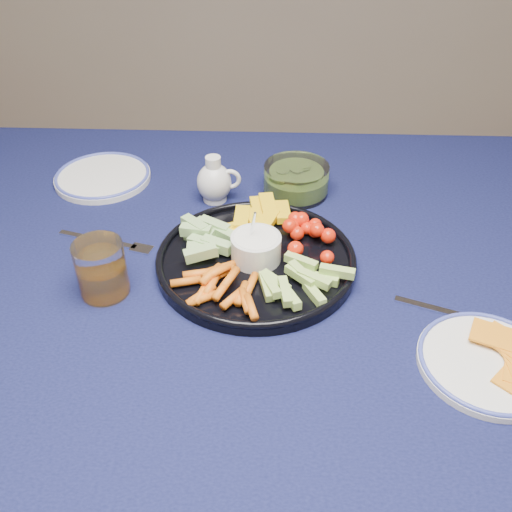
{
  "coord_description": "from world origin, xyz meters",
  "views": [
    {
      "loc": [
        0.09,
        -0.71,
        1.34
      ],
      "look_at": [
        0.06,
        0.03,
        0.77
      ],
      "focal_mm": 40.0,
      "sensor_mm": 36.0,
      "label": 1
    }
  ],
  "objects_px": {
    "creamer_pitcher": "(215,182)",
    "crudite_platter": "(255,256)",
    "cheese_plate": "(488,361)",
    "dining_table": "(219,315)",
    "side_plate_extra": "(103,176)",
    "juice_tumbler": "(102,272)",
    "pickle_bowl": "(296,181)"
  },
  "relations": [
    {
      "from": "creamer_pitcher",
      "to": "side_plate_extra",
      "type": "bearing_deg",
      "value": 164.51
    },
    {
      "from": "crudite_platter",
      "to": "cheese_plate",
      "type": "distance_m",
      "value": 0.38
    },
    {
      "from": "creamer_pitcher",
      "to": "cheese_plate",
      "type": "distance_m",
      "value": 0.58
    },
    {
      "from": "crudite_platter",
      "to": "pickle_bowl",
      "type": "relative_size",
      "value": 2.6
    },
    {
      "from": "pickle_bowl",
      "to": "side_plate_extra",
      "type": "height_order",
      "value": "pickle_bowl"
    },
    {
      "from": "crudite_platter",
      "to": "creamer_pitcher",
      "type": "relative_size",
      "value": 3.58
    },
    {
      "from": "dining_table",
      "to": "side_plate_extra",
      "type": "bearing_deg",
      "value": 131.32
    },
    {
      "from": "juice_tumbler",
      "to": "side_plate_extra",
      "type": "bearing_deg",
      "value": 104.94
    },
    {
      "from": "crudite_platter",
      "to": "cheese_plate",
      "type": "bearing_deg",
      "value": -32.25
    },
    {
      "from": "side_plate_extra",
      "to": "crudite_platter",
      "type": "bearing_deg",
      "value": -39.7
    },
    {
      "from": "dining_table",
      "to": "cheese_plate",
      "type": "bearing_deg",
      "value": -24.42
    },
    {
      "from": "crudite_platter",
      "to": "creamer_pitcher",
      "type": "xyz_separation_m",
      "value": [
        -0.08,
        0.2,
        0.02
      ]
    },
    {
      "from": "dining_table",
      "to": "juice_tumbler",
      "type": "relative_size",
      "value": 18.36
    },
    {
      "from": "dining_table",
      "to": "crudite_platter",
      "type": "xyz_separation_m",
      "value": [
        0.06,
        0.03,
        0.11
      ]
    },
    {
      "from": "crudite_platter",
      "to": "cheese_plate",
      "type": "height_order",
      "value": "crudite_platter"
    },
    {
      "from": "crudite_platter",
      "to": "creamer_pitcher",
      "type": "distance_m",
      "value": 0.22
    },
    {
      "from": "creamer_pitcher",
      "to": "crudite_platter",
      "type": "bearing_deg",
      "value": -67.26
    },
    {
      "from": "creamer_pitcher",
      "to": "juice_tumbler",
      "type": "bearing_deg",
      "value": -118.06
    },
    {
      "from": "creamer_pitcher",
      "to": "side_plate_extra",
      "type": "distance_m",
      "value": 0.25
    },
    {
      "from": "dining_table",
      "to": "pickle_bowl",
      "type": "height_order",
      "value": "pickle_bowl"
    },
    {
      "from": "creamer_pitcher",
      "to": "dining_table",
      "type": "bearing_deg",
      "value": -84.13
    },
    {
      "from": "dining_table",
      "to": "cheese_plate",
      "type": "relative_size",
      "value": 8.82
    },
    {
      "from": "creamer_pitcher",
      "to": "cheese_plate",
      "type": "xyz_separation_m",
      "value": [
        0.41,
        -0.41,
        -0.03
      ]
    },
    {
      "from": "dining_table",
      "to": "creamer_pitcher",
      "type": "distance_m",
      "value": 0.27
    },
    {
      "from": "creamer_pitcher",
      "to": "pickle_bowl",
      "type": "height_order",
      "value": "creamer_pitcher"
    },
    {
      "from": "creamer_pitcher",
      "to": "side_plate_extra",
      "type": "height_order",
      "value": "creamer_pitcher"
    },
    {
      "from": "cheese_plate",
      "to": "pickle_bowl",
      "type": "bearing_deg",
      "value": 120.03
    },
    {
      "from": "cheese_plate",
      "to": "dining_table",
      "type": "bearing_deg",
      "value": 155.58
    },
    {
      "from": "creamer_pitcher",
      "to": "pickle_bowl",
      "type": "distance_m",
      "value": 0.16
    },
    {
      "from": "creamer_pitcher",
      "to": "juice_tumbler",
      "type": "distance_m",
      "value": 0.31
    },
    {
      "from": "dining_table",
      "to": "creamer_pitcher",
      "type": "xyz_separation_m",
      "value": [
        -0.02,
        0.23,
        0.13
      ]
    },
    {
      "from": "pickle_bowl",
      "to": "juice_tumbler",
      "type": "xyz_separation_m",
      "value": [
        -0.3,
        -0.31,
        0.01
      ]
    }
  ]
}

